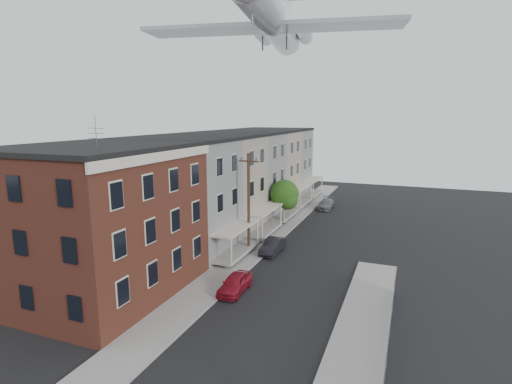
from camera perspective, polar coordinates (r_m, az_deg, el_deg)
sidewalk_left at (r=41.68m, az=2.25°, el=-6.04°), size 3.00×62.00×0.12m
sidewalk_right at (r=23.23m, az=14.26°, el=-20.96°), size 3.00×26.00×0.12m
curb_left at (r=41.25m, az=4.16°, el=-6.23°), size 0.15×62.00×0.14m
curb_right at (r=23.39m, az=10.50°, el=-20.52°), size 0.15×26.00×0.14m
corner_building at (r=29.26m, az=-21.27°, el=-3.77°), size 10.31×12.30×12.15m
row_house_a at (r=36.60m, az=-11.21°, el=-0.45°), size 11.98×7.00×10.30m
row_house_b at (r=42.56m, az=-6.17°, el=1.27°), size 11.98×7.00×10.30m
row_house_c at (r=48.80m, az=-2.39°, el=2.56°), size 11.98×7.00×10.30m
row_house_d at (r=55.22m, az=0.52°, el=3.54°), size 11.98×7.00×10.30m
row_house_e at (r=61.77m, az=2.83°, el=4.31°), size 11.98×7.00×10.30m
chainlink_fence at (r=21.81m, az=18.20°, el=-20.58°), size 0.06×18.06×1.90m
utility_pole at (r=35.11m, az=-1.05°, el=-1.48°), size 1.80×0.26×9.00m
street_tree at (r=44.41m, az=4.21°, el=-0.49°), size 3.22×3.20×5.20m
car_near at (r=28.66m, az=-3.03°, el=-12.89°), size 1.59×3.80×1.28m
car_mid at (r=36.22m, az=2.41°, el=-7.71°), size 1.43×3.94×1.29m
car_far at (r=53.74m, az=9.96°, el=-1.69°), size 1.88×4.44×1.28m
airplane at (r=41.70m, az=2.61°, el=23.21°), size 24.10×27.53×7.91m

